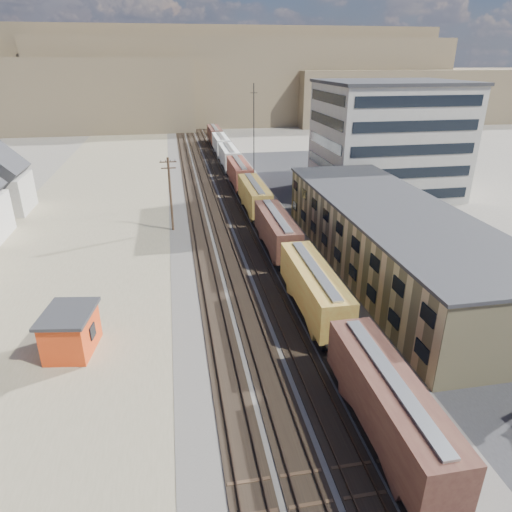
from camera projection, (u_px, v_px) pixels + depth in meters
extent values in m
plane|color=#6B6356|center=(334.00, 470.00, 26.22)|extent=(300.00, 300.00, 0.00)
cube|color=#4C4742|center=(227.00, 209.00, 71.31)|extent=(18.00, 200.00, 0.06)
cube|color=#7F7557|center=(84.00, 241.00, 59.00)|extent=(24.00, 180.00, 0.03)
cube|color=#232326|center=(403.00, 234.00, 61.40)|extent=(26.00, 120.00, 0.04)
cube|color=black|center=(195.00, 210.00, 70.45)|extent=(2.60, 200.00, 0.08)
cube|color=#38281E|center=(191.00, 210.00, 70.29)|extent=(0.08, 200.00, 0.16)
cube|color=#38281E|center=(200.00, 209.00, 70.52)|extent=(0.08, 200.00, 0.16)
cube|color=black|center=(215.00, 209.00, 70.95)|extent=(2.60, 200.00, 0.08)
cube|color=#38281E|center=(210.00, 209.00, 70.78)|extent=(0.08, 200.00, 0.16)
cube|color=#38281E|center=(219.00, 208.00, 71.02)|extent=(0.08, 200.00, 0.16)
cube|color=black|center=(234.00, 208.00, 71.44)|extent=(2.60, 200.00, 0.08)
cube|color=#38281E|center=(229.00, 208.00, 71.28)|extent=(0.08, 200.00, 0.16)
cube|color=#38281E|center=(238.00, 207.00, 71.51)|extent=(0.08, 200.00, 0.16)
cube|color=black|center=(251.00, 207.00, 71.90)|extent=(2.60, 200.00, 0.08)
cube|color=#38281E|center=(247.00, 207.00, 71.74)|extent=(0.08, 200.00, 0.16)
cube|color=#38281E|center=(256.00, 206.00, 71.97)|extent=(0.08, 200.00, 0.16)
cube|color=black|center=(427.00, 500.00, 23.56)|extent=(2.20, 2.20, 0.90)
cube|color=black|center=(354.00, 377.00, 32.71)|extent=(2.20, 2.20, 0.90)
cube|color=#40211B|center=(388.00, 401.00, 27.28)|extent=(3.00, 13.34, 3.40)
cube|color=#B7B7B2|center=(392.00, 377.00, 26.56)|extent=(0.90, 12.32, 0.16)
cube|color=black|center=(331.00, 338.00, 37.27)|extent=(2.20, 2.20, 0.90)
cube|color=black|center=(298.00, 282.00, 46.42)|extent=(2.20, 2.20, 0.90)
cube|color=#AC722D|center=(314.00, 286.00, 40.99)|extent=(3.00, 13.34, 3.40)
cube|color=#B7B7B2|center=(315.00, 268.00, 40.28)|extent=(0.90, 12.33, 0.16)
cube|color=black|center=(286.00, 262.00, 50.98)|extent=(2.20, 2.20, 0.90)
cube|color=black|center=(268.00, 231.00, 60.13)|extent=(2.20, 2.20, 0.90)
cube|color=#40211B|center=(277.00, 229.00, 54.70)|extent=(3.00, 13.34, 3.40)
cube|color=#B7B7B2|center=(277.00, 215.00, 53.99)|extent=(0.90, 12.33, 0.16)
cube|color=black|center=(261.00, 219.00, 64.69)|extent=(2.20, 2.20, 0.90)
cube|color=black|center=(249.00, 199.00, 73.84)|extent=(2.20, 2.20, 0.90)
cube|color=#AC722D|center=(254.00, 195.00, 68.41)|extent=(3.00, 13.34, 3.40)
cube|color=#B7B7B2|center=(254.00, 183.00, 67.70)|extent=(0.90, 12.33, 0.16)
cube|color=black|center=(244.00, 191.00, 78.40)|extent=(2.20, 2.20, 0.90)
cube|color=black|center=(236.00, 177.00, 87.55)|extent=(2.20, 2.20, 0.90)
cube|color=maroon|center=(239.00, 172.00, 82.12)|extent=(3.00, 13.34, 3.40)
cube|color=#B7B7B2|center=(239.00, 162.00, 81.41)|extent=(0.90, 12.33, 0.16)
cube|color=black|center=(232.00, 171.00, 92.11)|extent=(2.20, 2.20, 0.90)
cube|color=black|center=(226.00, 161.00, 101.26)|extent=(2.20, 2.20, 0.90)
cube|color=silver|center=(229.00, 156.00, 95.83)|extent=(3.00, 13.34, 3.40)
cube|color=#B7B7B2|center=(229.00, 147.00, 95.12)|extent=(0.90, 12.32, 0.16)
cube|color=black|center=(224.00, 156.00, 105.82)|extent=(2.20, 2.20, 0.90)
cube|color=black|center=(219.00, 149.00, 114.97)|extent=(2.20, 2.20, 0.90)
cube|color=silver|center=(221.00, 143.00, 109.54)|extent=(3.00, 13.34, 3.40)
cube|color=#B7B7B2|center=(221.00, 136.00, 108.83)|extent=(0.90, 12.32, 0.16)
cube|color=black|center=(217.00, 145.00, 119.53)|extent=(2.20, 2.20, 0.90)
cube|color=black|center=(213.00, 139.00, 128.68)|extent=(2.20, 2.20, 0.90)
cube|color=#40211B|center=(215.00, 134.00, 123.25)|extent=(3.00, 13.34, 3.40)
cube|color=#B7B7B2|center=(214.00, 127.00, 122.54)|extent=(0.90, 12.32, 0.16)
cube|color=tan|center=(391.00, 240.00, 49.84)|extent=(12.00, 40.00, 7.00)
cube|color=#2D2D30|center=(395.00, 208.00, 48.40)|extent=(12.40, 40.40, 0.30)
cube|color=black|center=(337.00, 255.00, 49.36)|extent=(0.12, 36.00, 1.20)
cube|color=black|center=(339.00, 228.00, 48.17)|extent=(0.12, 36.00, 1.20)
cube|color=#9E998E|center=(387.00, 140.00, 76.85)|extent=(22.00, 18.00, 18.00)
cube|color=#2D2D30|center=(394.00, 82.00, 73.18)|extent=(22.60, 18.60, 0.50)
cube|color=black|center=(325.00, 142.00, 75.03)|extent=(0.12, 16.00, 16.00)
cube|color=black|center=(414.00, 150.00, 68.68)|extent=(20.00, 0.12, 16.00)
cylinder|color=#382619|center=(171.00, 195.00, 60.71)|extent=(0.32, 0.32, 10.00)
cube|color=#382619|center=(168.00, 162.00, 58.95)|extent=(2.20, 0.14, 0.14)
cube|color=#382619|center=(169.00, 168.00, 59.27)|extent=(1.90, 0.14, 0.14)
cylinder|color=black|center=(173.00, 161.00, 58.99)|extent=(0.08, 0.08, 0.22)
cylinder|color=black|center=(254.00, 139.00, 77.73)|extent=(0.16, 0.16, 18.00)
cube|color=black|center=(254.00, 93.00, 74.74)|extent=(1.20, 0.08, 0.08)
cube|color=#9E998E|center=(0.00, 194.00, 69.13)|extent=(8.00, 8.00, 5.50)
cube|color=brown|center=(4.00, 94.00, 147.24)|extent=(120.00, 40.00, 22.00)
cube|color=brown|center=(244.00, 81.00, 168.24)|extent=(140.00, 45.00, 28.00)
cube|color=brown|center=(430.00, 95.00, 172.75)|extent=(110.00, 38.00, 18.00)
cube|color=brown|center=(161.00, 74.00, 180.54)|extent=(200.00, 60.00, 32.00)
cube|color=red|center=(71.00, 333.00, 36.24)|extent=(4.00, 4.92, 3.34)
cube|color=#2D2D30|center=(67.00, 314.00, 35.53)|extent=(4.51, 5.43, 0.28)
cube|color=black|center=(93.00, 331.00, 36.24)|extent=(0.28, 1.12, 1.11)
imported|color=navy|center=(367.00, 205.00, 70.67)|extent=(5.26, 6.24, 1.59)
imported|color=white|center=(418.00, 202.00, 72.14)|extent=(2.98, 5.32, 1.71)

